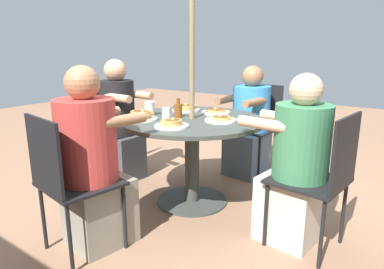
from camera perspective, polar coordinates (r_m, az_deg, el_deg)
name	(u,v)px	position (r m, az deg, el deg)	size (l,w,h in m)	color
ground_plane	(192,201)	(2.98, 0.00, -11.03)	(12.00, 12.00, 0.00)	#8C664C
patio_table	(192,136)	(2.79, 0.00, -0.25)	(1.17, 1.17, 0.72)	#383D38
umbrella_pole	(192,62)	(2.70, 0.00, 12.06)	(0.04, 0.04, 2.34)	#846B4C
patio_chair_north	(322,174)	(2.27, 20.91, -6.19)	(0.47, 0.47, 0.90)	black
diner_north	(295,168)	(2.33, 16.86, -5.43)	(0.57, 0.39, 1.13)	beige
patio_chair_east	(258,122)	(3.67, 10.92, 2.12)	(0.46, 0.46, 0.90)	black
diner_east	(249,126)	(3.52, 9.48, 1.33)	(0.40, 0.57, 1.11)	slate
patio_chair_south	(109,125)	(3.55, -13.72, 1.58)	(0.45, 0.45, 0.90)	black
diner_south	(120,125)	(3.42, -11.95, 1.54)	(0.51, 0.35, 1.17)	#3D3D42
patio_chair_west	(67,177)	(2.21, -20.16, -6.71)	(0.49, 0.49, 0.90)	black
diner_west	(93,168)	(2.27, -16.22, -5.36)	(0.43, 0.54, 1.18)	gray
pancake_plate_a	(172,124)	(2.45, -3.44, 1.75)	(0.25, 0.25, 0.07)	white
pancake_plate_b	(221,119)	(2.66, 4.80, 2.54)	(0.25, 0.25, 0.05)	white
pancake_plate_c	(142,116)	(2.73, -8.41, 3.07)	(0.25, 0.25, 0.08)	white
pancake_plate_d	(186,108)	(3.09, -1.03, 4.44)	(0.25, 0.25, 0.07)	white
pancake_plate_e	(216,112)	(2.97, 4.03, 3.82)	(0.25, 0.25, 0.05)	white
syrup_bottle	(178,110)	(2.79, -2.33, 4.11)	(0.09, 0.07, 0.16)	brown
coffee_cup	(150,108)	(2.89, -7.07, 4.32)	(0.09, 0.09, 0.12)	beige
drinking_glass_a	(166,115)	(2.64, -4.30, 3.32)	(0.06, 0.06, 0.11)	silver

